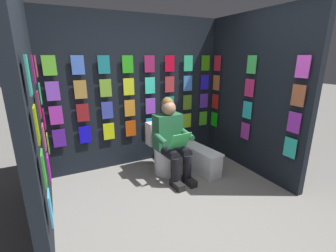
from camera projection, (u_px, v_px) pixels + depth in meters
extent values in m
plane|color=gray|center=(207.00, 231.00, 2.45)|extent=(30.00, 30.00, 0.00)
cube|color=black|center=(138.00, 92.00, 3.83)|extent=(2.95, 0.10, 2.37)
cube|color=#541CA3|center=(59.00, 138.00, 3.38)|extent=(0.17, 0.01, 0.26)
cube|color=#130CE9|center=(85.00, 135.00, 3.53)|extent=(0.17, 0.01, 0.26)
cube|color=yellow|center=(109.00, 131.00, 3.69)|extent=(0.17, 0.01, 0.26)
cube|color=#CD490D|center=(131.00, 128.00, 3.84)|extent=(0.17, 0.01, 0.26)
cube|color=#2FBBDD|center=(151.00, 126.00, 3.99)|extent=(0.17, 0.01, 0.26)
cube|color=#34AABF|center=(170.00, 123.00, 4.14)|extent=(0.17, 0.01, 0.26)
cube|color=#B0E32D|center=(187.00, 121.00, 4.30)|extent=(0.17, 0.01, 0.26)
cube|color=#51A826|center=(203.00, 118.00, 4.45)|extent=(0.17, 0.01, 0.26)
cube|color=purple|center=(56.00, 115.00, 3.28)|extent=(0.17, 0.01, 0.26)
cube|color=maroon|center=(83.00, 113.00, 3.44)|extent=(0.17, 0.01, 0.26)
cube|color=#3C48B4|center=(107.00, 110.00, 3.59)|extent=(0.17, 0.01, 0.26)
cube|color=orange|center=(130.00, 108.00, 3.74)|extent=(0.17, 0.01, 0.26)
cube|color=#9F4AE3|center=(150.00, 106.00, 3.89)|extent=(0.17, 0.01, 0.26)
cube|color=#1F9B79|center=(170.00, 104.00, 4.05)|extent=(0.17, 0.01, 0.26)
cube|color=olive|center=(187.00, 102.00, 4.20)|extent=(0.17, 0.01, 0.26)
cube|color=#5B30BB|center=(204.00, 101.00, 4.35)|extent=(0.17, 0.01, 0.26)
cube|color=#9145D4|center=(53.00, 91.00, 3.19)|extent=(0.17, 0.01, 0.26)
cube|color=#B7893E|center=(80.00, 90.00, 3.34)|extent=(0.17, 0.01, 0.26)
cube|color=#7DB235|center=(106.00, 88.00, 3.49)|extent=(0.17, 0.01, 0.26)
cube|color=yellow|center=(129.00, 87.00, 3.65)|extent=(0.17, 0.01, 0.26)
cube|color=#3BF1CD|center=(150.00, 86.00, 3.80)|extent=(0.17, 0.01, 0.26)
cube|color=#C1383E|center=(170.00, 84.00, 3.95)|extent=(0.17, 0.01, 0.26)
cube|color=#4585E1|center=(188.00, 83.00, 4.10)|extent=(0.17, 0.01, 0.26)
cube|color=#2419DF|center=(205.00, 82.00, 4.26)|extent=(0.17, 0.01, 0.26)
cube|color=#62C935|center=(49.00, 65.00, 3.09)|extent=(0.17, 0.01, 0.26)
cube|color=#4875E6|center=(78.00, 65.00, 3.24)|extent=(0.17, 0.01, 0.26)
cube|color=teal|center=(104.00, 65.00, 3.40)|extent=(0.17, 0.01, 0.26)
cube|color=green|center=(128.00, 64.00, 3.55)|extent=(0.17, 0.01, 0.26)
cube|color=#A1205B|center=(150.00, 64.00, 3.70)|extent=(0.17, 0.01, 0.26)
cube|color=red|center=(170.00, 64.00, 3.85)|extent=(0.17, 0.01, 0.26)
cube|color=#34D08F|center=(188.00, 63.00, 4.01)|extent=(0.17, 0.01, 0.26)
cube|color=#3C9212|center=(205.00, 63.00, 4.16)|extent=(0.17, 0.01, 0.26)
cube|color=black|center=(253.00, 95.00, 3.58)|extent=(0.10, 1.95, 2.37)
cube|color=#15AE11|center=(214.00, 119.00, 4.39)|extent=(0.01, 0.17, 0.26)
cube|color=#A3309A|center=(245.00, 131.00, 3.71)|extent=(0.01, 0.17, 0.26)
cube|color=#2BBDAC|center=(290.00, 148.00, 3.03)|extent=(0.01, 0.17, 0.26)
cube|color=#B32015|center=(215.00, 101.00, 4.29)|extent=(0.01, 0.17, 0.26)
cube|color=#27B9C1|center=(247.00, 110.00, 3.61)|extent=(0.01, 0.17, 0.26)
cube|color=purple|center=(294.00, 122.00, 2.93)|extent=(0.01, 0.17, 0.26)
cube|color=#C05F2C|center=(216.00, 83.00, 4.19)|extent=(0.01, 0.17, 0.26)
cube|color=#CD276A|center=(249.00, 88.00, 3.52)|extent=(0.01, 0.17, 0.26)
cube|color=#AA5C39|center=(298.00, 96.00, 2.84)|extent=(0.01, 0.17, 0.26)
cube|color=red|center=(217.00, 63.00, 4.10)|extent=(0.01, 0.17, 0.26)
cube|color=#41C85A|center=(252.00, 65.00, 3.42)|extent=(0.01, 0.17, 0.26)
cube|color=#EB51E8|center=(303.00, 67.00, 2.74)|extent=(0.01, 0.17, 0.26)
cube|color=black|center=(31.00, 116.00, 2.31)|extent=(0.10, 1.95, 2.37)
cube|color=#34AEE8|center=(50.00, 208.00, 1.83)|extent=(0.01, 0.17, 0.26)
cube|color=#E411CF|center=(49.00, 167.00, 2.51)|extent=(0.01, 0.17, 0.26)
cube|color=#74A727|center=(48.00, 143.00, 3.19)|extent=(0.01, 0.17, 0.26)
cube|color=green|center=(44.00, 168.00, 1.74)|extent=(0.01, 0.17, 0.26)
cube|color=#CC4763|center=(44.00, 137.00, 2.41)|extent=(0.01, 0.17, 0.26)
cube|color=#CE0C67|center=(44.00, 119.00, 3.09)|extent=(0.01, 0.17, 0.26)
cube|color=#85A109|center=(37.00, 124.00, 1.64)|extent=(0.01, 0.17, 0.26)
cube|color=maroon|center=(39.00, 104.00, 2.32)|extent=(0.01, 0.17, 0.26)
cube|color=#22C876|center=(40.00, 93.00, 3.00)|extent=(0.01, 0.17, 0.26)
cube|color=teal|center=(28.00, 75.00, 1.54)|extent=(0.01, 0.17, 0.26)
cube|color=#8F126F|center=(33.00, 69.00, 2.22)|extent=(0.01, 0.17, 0.26)
cube|color=#CC3E4D|center=(36.00, 66.00, 2.90)|extent=(0.01, 0.17, 0.26)
cylinder|color=white|center=(167.00, 161.00, 3.64)|extent=(0.38, 0.38, 0.40)
cylinder|color=white|center=(167.00, 148.00, 3.58)|extent=(0.41, 0.41, 0.02)
cube|color=white|center=(158.00, 133.00, 3.75)|extent=(0.39, 0.20, 0.36)
cylinder|color=white|center=(161.00, 134.00, 3.68)|extent=(0.39, 0.09, 0.39)
cube|color=#286B42|center=(167.00, 131.00, 3.48)|extent=(0.41, 0.24, 0.52)
sphere|color=tan|center=(169.00, 108.00, 3.35)|extent=(0.21, 0.21, 0.21)
sphere|color=olive|center=(167.00, 103.00, 3.36)|extent=(0.17, 0.17, 0.17)
cylinder|color=black|center=(180.00, 150.00, 3.43)|extent=(0.17, 0.41, 0.15)
cylinder|color=black|center=(168.00, 153.00, 3.34)|extent=(0.17, 0.41, 0.15)
cylinder|color=black|center=(187.00, 169.00, 3.35)|extent=(0.12, 0.12, 0.42)
cylinder|color=black|center=(175.00, 172.00, 3.25)|extent=(0.12, 0.12, 0.42)
cube|color=black|center=(189.00, 181.00, 3.35)|extent=(0.13, 0.27, 0.09)
cube|color=black|center=(177.00, 185.00, 3.25)|extent=(0.13, 0.27, 0.09)
cylinder|color=#286B42|center=(187.00, 134.00, 3.44)|extent=(0.10, 0.31, 0.13)
cylinder|color=#286B42|center=(160.00, 139.00, 3.23)|extent=(0.10, 0.31, 0.13)
cube|color=#3ED262|center=(180.00, 141.00, 3.21)|extent=(0.31, 0.15, 0.23)
cube|color=silver|center=(199.00, 159.00, 3.75)|extent=(0.34, 0.82, 0.34)
cube|color=white|center=(199.00, 148.00, 3.69)|extent=(0.36, 0.85, 0.03)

